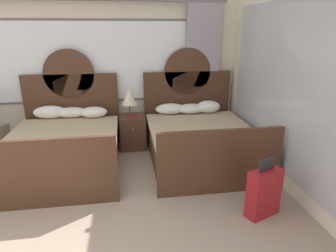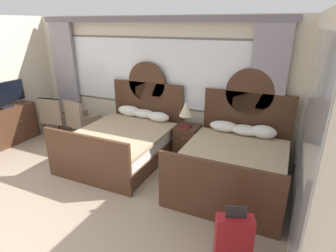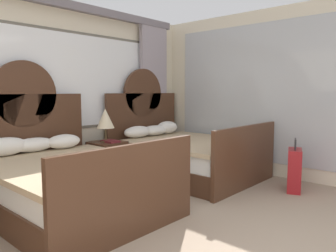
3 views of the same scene
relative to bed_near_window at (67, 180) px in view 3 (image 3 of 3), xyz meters
The scene contains 8 objects.
wall_back_window 1.53m from the bed_near_window, 86.20° to the left, with size 6.05×0.22×2.70m.
wall_right_mirror 3.44m from the bed_near_window, 18.38° to the right, with size 0.08×4.33×2.70m.
bed_near_window is the anchor object (origin of this frame).
bed_near_mirror 2.16m from the bed_near_window, ahead, with size 1.68×2.15×1.78m.
nightstand_between_beds 1.26m from the bed_near_window, 30.99° to the left, with size 0.46×0.49×0.62m.
table_lamp_on_nightstand 1.36m from the bed_near_window, 31.10° to the left, with size 0.27×0.27×0.51m.
book_on_nightstand 1.25m from the bed_near_window, 27.33° to the left, with size 0.18×0.26×0.03m.
suitcase_on_floor 3.02m from the bed_near_window, 33.56° to the right, with size 0.44×0.31×0.73m.
Camera 3 is at (-2.02, -0.68, 1.38)m, focal length 34.78 mm.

